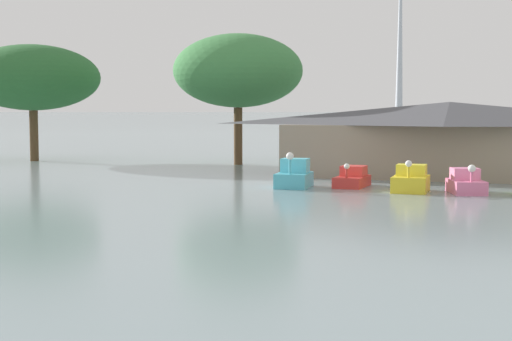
# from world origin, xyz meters

# --- Properties ---
(pedal_boat_cyan) EXTENTS (1.76, 2.48, 1.91)m
(pedal_boat_cyan) POSITION_xyz_m (5.98, 35.10, 0.61)
(pedal_boat_cyan) COLOR #4CB7CC
(pedal_boat_cyan) RESTS_ON ground
(pedal_boat_red) EXTENTS (1.61, 2.85, 1.31)m
(pedal_boat_red) POSITION_xyz_m (8.80, 36.46, 0.43)
(pedal_boat_red) COLOR red
(pedal_boat_red) RESTS_ON ground
(pedal_boat_yellow) EXTENTS (1.70, 2.36, 1.63)m
(pedal_boat_yellow) POSITION_xyz_m (12.04, 34.90, 0.55)
(pedal_boat_yellow) COLOR yellow
(pedal_boat_yellow) RESTS_ON ground
(pedal_boat_pink) EXTENTS (2.13, 2.78, 1.48)m
(pedal_boat_pink) POSITION_xyz_m (14.68, 35.07, 0.49)
(pedal_boat_pink) COLOR pink
(pedal_boat_pink) RESTS_ON ground
(boathouse) EXTENTS (20.97, 6.96, 4.53)m
(boathouse) POSITION_xyz_m (13.30, 43.47, 2.37)
(boathouse) COLOR gray
(boathouse) RESTS_ON ground
(shoreline_tree_tall_left) EXTENTS (10.53, 10.53, 9.15)m
(shoreline_tree_tall_left) POSITION_xyz_m (-18.91, 48.39, 6.56)
(shoreline_tree_tall_left) COLOR brown
(shoreline_tree_tall_left) RESTS_ON ground
(shoreline_tree_mid) EXTENTS (9.52, 9.52, 9.60)m
(shoreline_tree_mid) POSITION_xyz_m (-2.24, 49.67, 6.89)
(shoreline_tree_mid) COLOR brown
(shoreline_tree_mid) RESTS_ON ground
(distant_broadcast_tower) EXTENTS (6.15, 6.15, 142.93)m
(distant_broadcast_tower) POSITION_xyz_m (-37.70, 418.22, 57.72)
(distant_broadcast_tower) COLOR #B7BCC6
(distant_broadcast_tower) RESTS_ON ground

